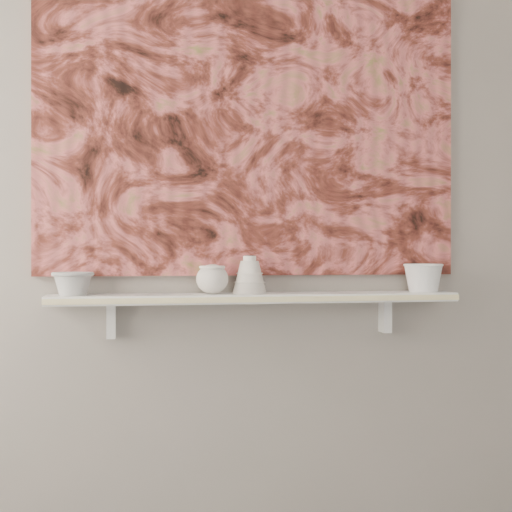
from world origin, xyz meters
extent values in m
plane|color=gray|center=(0.00, 1.60, 1.35)|extent=(3.60, 0.00, 3.60)
cube|color=silver|center=(0.00, 1.51, 0.92)|extent=(1.40, 0.18, 0.03)
cube|color=beige|center=(0.00, 1.41, 0.92)|extent=(1.40, 0.01, 0.02)
cube|color=silver|center=(-0.49, 1.57, 0.84)|extent=(0.03, 0.06, 0.12)
cube|color=silver|center=(0.49, 1.57, 0.84)|extent=(0.03, 0.06, 0.12)
cube|color=maroon|center=(0.00, 1.59, 1.54)|extent=(1.50, 0.02, 1.10)
cube|color=black|center=(0.45, 1.57, 1.23)|extent=(0.09, 0.00, 0.08)
camera|label=1|loc=(-0.46, -0.89, 1.06)|focal=50.00mm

